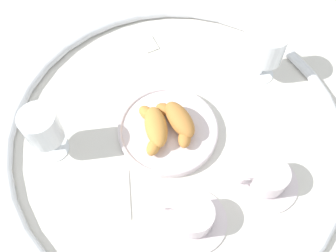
{
  "coord_description": "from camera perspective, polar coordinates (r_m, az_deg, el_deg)",
  "views": [
    {
      "loc": [
        -0.31,
        0.26,
        0.77
      ],
      "look_at": [
        0.01,
        0.01,
        0.03
      ],
      "focal_mm": 40.79,
      "sensor_mm": 36.0,
      "label": 1
    }
  ],
  "objects": [
    {
      "name": "sugar_packet",
      "position": [
        1.02,
        -2.84,
        12.19
      ],
      "size": [
        0.06,
        0.04,
        0.01
      ],
      "primitive_type": "cube",
      "rotation": [
        0.0,
        0.0,
        -0.21
      ],
      "color": "white",
      "rests_on": "ground_plane"
    },
    {
      "name": "coffee_cup_far",
      "position": [
        0.82,
        14.68,
        -7.63
      ],
      "size": [
        0.14,
        0.14,
        0.06
      ],
      "color": "silver",
      "rests_on": "ground_plane"
    },
    {
      "name": "croissant_large",
      "position": [
        0.84,
        1.58,
        0.82
      ],
      "size": [
        0.14,
        0.07,
        0.04
      ],
      "color": "#BC7A38",
      "rests_on": "pastry_plate"
    },
    {
      "name": "croissant_small",
      "position": [
        0.83,
        -2.0,
        -0.21
      ],
      "size": [
        0.12,
        0.1,
        0.04
      ],
      "color": "#CC893D",
      "rests_on": "pastry_plate"
    },
    {
      "name": "folded_napkin",
      "position": [
        0.82,
        -9.64,
        -10.35
      ],
      "size": [
        0.15,
        0.15,
        0.01
      ],
      "primitive_type": "cube",
      "rotation": [
        0.0,
        0.0,
        -0.54
      ],
      "color": "silver",
      "rests_on": "ground_plane"
    },
    {
      "name": "ground_plane",
      "position": [
        0.87,
        1.02,
        -1.38
      ],
      "size": [
        2.2,
        2.2,
        0.0
      ],
      "primitive_type": "plane",
      "color": "silver"
    },
    {
      "name": "pastry_plate",
      "position": [
        0.86,
        0.0,
        -0.59
      ],
      "size": [
        0.23,
        0.23,
        0.02
      ],
      "color": "silver",
      "rests_on": "ground_plane"
    },
    {
      "name": "juice_glass_right",
      "position": [
        0.92,
        14.69,
        11.03
      ],
      "size": [
        0.08,
        0.08,
        0.14
      ],
      "color": "white",
      "rests_on": "ground_plane"
    },
    {
      "name": "table_chrome_rim",
      "position": [
        0.86,
        1.03,
        -1.0
      ],
      "size": [
        0.77,
        0.77,
        0.02
      ],
      "primitive_type": "torus",
      "color": "silver",
      "rests_on": "ground_plane"
    },
    {
      "name": "juice_glass_left",
      "position": [
        0.81,
        -18.24,
        -0.4
      ],
      "size": [
        0.08,
        0.08,
        0.14
      ],
      "color": "white",
      "rests_on": "ground_plane"
    },
    {
      "name": "coffee_cup_near",
      "position": [
        0.77,
        3.86,
        -13.45
      ],
      "size": [
        0.14,
        0.14,
        0.06
      ],
      "color": "silver",
      "rests_on": "ground_plane"
    }
  ]
}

